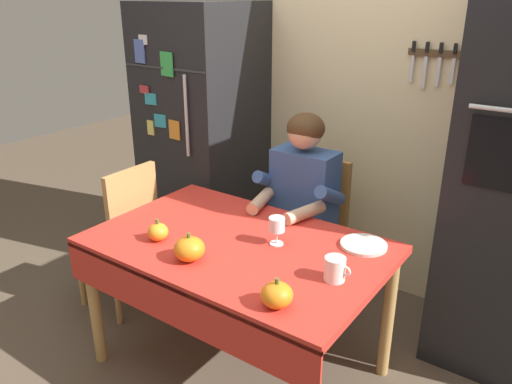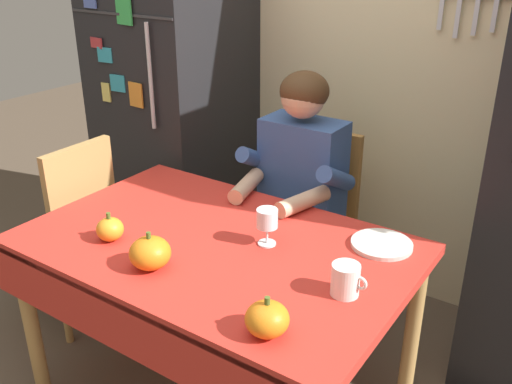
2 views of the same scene
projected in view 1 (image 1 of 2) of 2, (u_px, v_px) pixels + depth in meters
The scene contains 13 objects.
ground_plane at pixel (228, 376), 2.61m from camera, with size 10.00×10.00×0.00m, color brown.
back_wall_assembly at pixel (365, 87), 3.13m from camera, with size 3.70×0.13×2.60m.
refrigerator at pixel (203, 138), 3.52m from camera, with size 0.68×0.71×1.80m.
dining_table at pixel (235, 259), 2.43m from camera, with size 1.40×0.90×0.74m.
chair_behind_person at pixel (313, 227), 3.09m from camera, with size 0.40×0.40×0.93m.
seated_person at pixel (298, 203), 2.86m from camera, with size 0.47×0.55×1.25m.
chair_left_side at pixel (124, 232), 3.02m from camera, with size 0.40×0.40×0.93m.
coffee_mug at pixel (335, 269), 2.08m from camera, with size 0.12×0.09×0.10m.
wine_glass at pixel (277, 226), 2.36m from camera, with size 0.08×0.08×0.14m.
pumpkin_large at pixel (158, 232), 2.42m from camera, with size 0.10×0.10×0.11m.
pumpkin_medium at pixel (277, 295), 1.91m from camera, with size 0.12×0.12×0.12m.
pumpkin_small at pixel (189, 249), 2.23m from camera, with size 0.14×0.14×0.13m.
serving_tray at pixel (364, 245), 2.37m from camera, with size 0.22×0.22×0.02m, color silver.
Camera 1 is at (1.32, -1.61, 1.86)m, focal length 35.42 mm.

